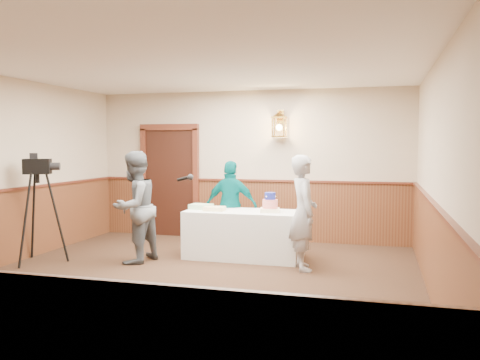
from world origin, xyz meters
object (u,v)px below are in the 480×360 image
object	(u,v)px
display_table	(243,234)
assistant_p	(231,206)
tv_camera_rig	(39,216)
tiered_cake	(270,204)
sheet_cake_yellow	(215,209)
sheet_cake_green	(201,207)
interviewer	(134,207)
baker	(303,212)

from	to	relation	value
display_table	assistant_p	xyz separation A→B (m)	(-0.33, 0.43, 0.39)
assistant_p	tv_camera_rig	bearing A→B (deg)	32.44
tiered_cake	sheet_cake_yellow	world-z (taller)	tiered_cake
sheet_cake_yellow	display_table	bearing A→B (deg)	13.69
display_table	sheet_cake_green	distance (m)	0.83
assistant_p	tv_camera_rig	size ratio (longest dim) A/B	0.96
tiered_cake	display_table	bearing A→B (deg)	176.56
tiered_cake	sheet_cake_yellow	distance (m)	0.89
interviewer	baker	world-z (taller)	interviewer
assistant_p	tv_camera_rig	distance (m)	3.02
tv_camera_rig	sheet_cake_yellow	bearing A→B (deg)	-1.31
tiered_cake	interviewer	bearing A→B (deg)	-159.96
sheet_cake_green	sheet_cake_yellow	bearing A→B (deg)	-27.51
display_table	sheet_cake_yellow	size ratio (longest dim) A/B	5.68
display_table	sheet_cake_yellow	xyz separation A→B (m)	(-0.44, -0.11, 0.41)
assistant_p	baker	bearing A→B (deg)	146.75
tiered_cake	sheet_cake_green	size ratio (longest dim) A/B	1.03
tv_camera_rig	baker	bearing A→B (deg)	-14.61
assistant_p	tiered_cake	bearing A→B (deg)	150.21
display_table	assistant_p	world-z (taller)	assistant_p
display_table	sheet_cake_green	bearing A→B (deg)	177.07
baker	tv_camera_rig	bearing A→B (deg)	78.96
interviewer	baker	size ratio (longest dim) A/B	1.03
display_table	sheet_cake_yellow	distance (m)	0.61
baker	tv_camera_rig	distance (m)	3.98
tiered_cake	tv_camera_rig	distance (m)	3.52
tv_camera_rig	sheet_cake_green	bearing A→B (deg)	4.24
interviewer	tv_camera_rig	bearing A→B (deg)	-61.36
display_table	baker	distance (m)	1.22
display_table	tv_camera_rig	distance (m)	3.14
tiered_cake	tv_camera_rig	xyz separation A→B (m)	(-3.34, -1.10, -0.16)
sheet_cake_green	interviewer	size ratio (longest dim) A/B	0.20
display_table	tiered_cake	size ratio (longest dim) A/B	5.20
assistant_p	tv_camera_rig	xyz separation A→B (m)	(-2.58, -1.56, -0.05)
sheet_cake_yellow	tv_camera_rig	world-z (taller)	tv_camera_rig
sheet_cake_yellow	sheet_cake_green	xyz separation A→B (m)	(-0.28, 0.14, 0.01)
sheet_cake_yellow	interviewer	world-z (taller)	interviewer
interviewer	baker	distance (m)	2.54
sheet_cake_green	baker	bearing A→B (deg)	-16.97
assistant_p	sheet_cake_yellow	bearing A→B (deg)	79.18
sheet_cake_green	display_table	bearing A→B (deg)	-2.93
tv_camera_rig	assistant_p	bearing A→B (deg)	7.37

